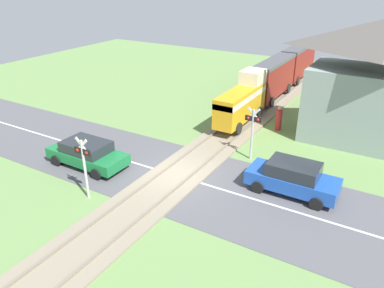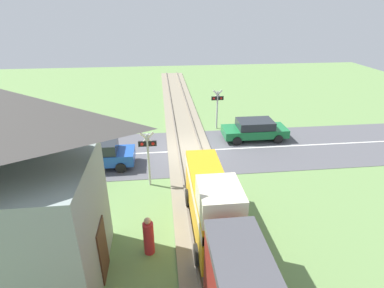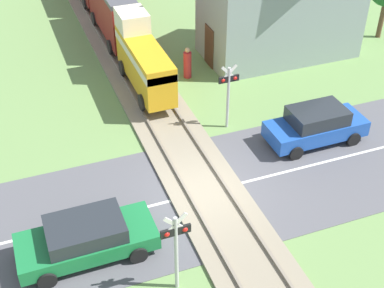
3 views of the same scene
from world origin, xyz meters
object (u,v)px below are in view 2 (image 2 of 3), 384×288
object	(u,v)px
crossing_signal_west_approach	(217,104)
car_near_crossing	(255,129)
crossing_signal_east_approach	(148,152)
pedestrian_by_station	(149,237)
car_far_side	(97,154)

from	to	relation	value
crossing_signal_west_approach	car_near_crossing	bearing A→B (deg)	134.76
car_near_crossing	crossing_signal_east_approach	world-z (taller)	crossing_signal_east_approach
crossing_signal_west_approach	pedestrian_by_station	size ratio (longest dim) A/B	1.86
crossing_signal_west_approach	pedestrian_by_station	distance (m)	13.16
crossing_signal_west_approach	crossing_signal_east_approach	world-z (taller)	same
car_far_side	crossing_signal_east_approach	world-z (taller)	crossing_signal_east_approach
car_near_crossing	crossing_signal_east_approach	size ratio (longest dim) A/B	1.47
car_near_crossing	pedestrian_by_station	xyz separation A→B (m)	(7.09, 9.91, -0.01)
crossing_signal_west_approach	pedestrian_by_station	bearing A→B (deg)	68.29
car_far_side	crossing_signal_west_approach	size ratio (longest dim) A/B	1.39
crossing_signal_west_approach	pedestrian_by_station	xyz separation A→B (m)	(4.85, 12.17, -1.19)
car_near_crossing	crossing_signal_east_approach	bearing A→B (deg)	35.73
car_near_crossing	crossing_signal_west_approach	size ratio (longest dim) A/B	1.47
car_near_crossing	car_far_side	size ratio (longest dim) A/B	1.06
pedestrian_by_station	car_near_crossing	bearing A→B (deg)	-125.58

